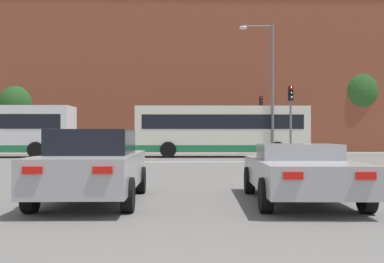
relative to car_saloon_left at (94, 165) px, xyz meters
The scene contains 12 objects.
stop_line_strip 15.22m from the car_saloon_left, 82.25° to the left, with size 8.17×0.30×0.01m, color silver.
far_pavement 27.40m from the car_saloon_left, 85.71° to the left, with size 69.07×2.50×0.01m, color gray.
brick_civic_building 38.58m from the car_saloon_left, 84.92° to the left, with size 45.41×15.67×23.76m.
car_saloon_left is the anchor object (origin of this frame).
car_roadster_right 4.34m from the car_saloon_left, ahead, with size 2.13×4.74×1.22m.
bus_crossing_lead 21.21m from the car_saloon_left, 78.54° to the left, with size 10.93×2.73×3.24m.
traffic_light_far_right 27.85m from the car_saloon_left, 73.91° to the left, with size 0.26×0.31×4.42m.
traffic_light_near_right 17.69m from the car_saloon_left, 64.32° to the left, with size 0.26×0.31×4.08m.
street_lamp_junction 21.03m from the car_saloon_left, 70.29° to the left, with size 2.15×0.36×8.29m.
pedestrian_waiting 28.53m from the car_saloon_left, 69.71° to the left, with size 0.26×0.41×1.81m.
tree_by_building 36.90m from the car_saloon_left, 62.68° to the left, with size 5.61×5.61×8.13m.
tree_kerbside 34.20m from the car_saloon_left, 111.33° to the left, with size 4.35×4.35×6.29m.
Camera 1 is at (-0.08, -2.75, 1.40)m, focal length 45.00 mm.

